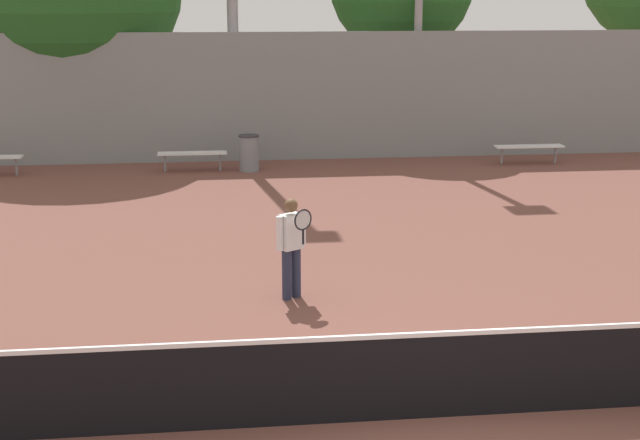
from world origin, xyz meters
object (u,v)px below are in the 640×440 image
(bench_adjacent_court, at_px, (529,147))
(bench_courtside_near, at_px, (192,154))
(trash_bin, at_px, (249,153))
(tennis_player, at_px, (292,244))
(tennis_net, at_px, (430,374))

(bench_adjacent_court, bearing_deg, bench_courtside_near, -180.00)
(bench_courtside_near, relative_size, bench_adjacent_court, 0.95)
(bench_adjacent_court, height_order, trash_bin, trash_bin)
(tennis_player, height_order, bench_courtside_near, tennis_player)
(tennis_net, bearing_deg, trash_bin, 95.71)
(tennis_net, xyz_separation_m, trash_bin, (-1.37, 13.74, -0.04))
(bench_courtside_near, distance_m, bench_adjacent_court, 8.77)
(bench_courtside_near, height_order, bench_adjacent_court, same)
(tennis_player, xyz_separation_m, bench_adjacent_court, (7.10, 9.83, -0.40))
(tennis_net, xyz_separation_m, tennis_player, (-1.12, 3.98, 0.34))
(bench_courtside_near, bearing_deg, tennis_player, -80.36)
(tennis_player, distance_m, bench_adjacent_court, 12.14)
(tennis_player, height_order, trash_bin, tennis_player)
(bench_courtside_near, relative_size, trash_bin, 1.90)
(tennis_net, bearing_deg, bench_adjacent_court, 66.60)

